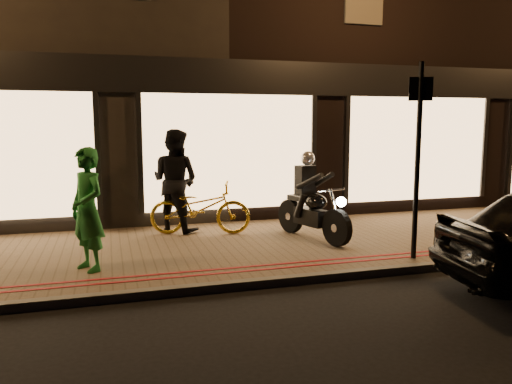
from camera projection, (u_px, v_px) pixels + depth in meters
ground at (299, 285)px, 6.87m from camera, size 90.00×90.00×0.00m
sidewalk at (258, 246)px, 8.76m from camera, size 50.00×4.00×0.12m
kerb_stone at (298, 280)px, 6.91m from camera, size 50.00×0.14×0.12m
red_kerb_lines at (286, 265)px, 7.38m from camera, size 50.00×0.26×0.01m
building_row at (190, 54)px, 14.82m from camera, size 48.00×10.11×8.50m
motorcycle at (311, 205)px, 9.04m from camera, size 0.77×1.89×1.59m
sign_post at (418, 151)px, 7.58m from camera, size 0.33×0.17×3.00m
bicycle_gold at (200, 208)px, 9.43m from camera, size 2.00×1.16×1.00m
person_green at (87, 209)px, 7.05m from camera, size 0.70×0.77×1.76m
person_dark at (175, 181)px, 9.60m from camera, size 1.22×1.19×1.98m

